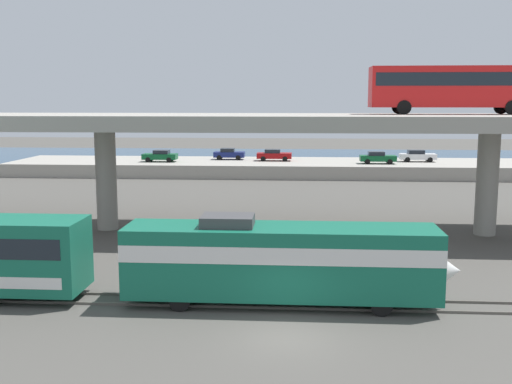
# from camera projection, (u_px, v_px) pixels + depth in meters

# --- Properties ---
(ground_plane) EXTENTS (260.00, 260.00, 0.00)m
(ground_plane) POSITION_uv_depth(u_px,v_px,m) (286.00, 337.00, 24.67)
(ground_plane) COLOR #4C4944
(rail_strip_near) EXTENTS (110.00, 0.12, 0.12)m
(rail_strip_near) POSITION_uv_depth(u_px,v_px,m) (288.00, 308.00, 27.90)
(rail_strip_near) COLOR #59544C
(rail_strip_near) RESTS_ON ground_plane
(rail_strip_far) EXTENTS (110.00, 0.12, 0.12)m
(rail_strip_far) POSITION_uv_depth(u_px,v_px,m) (288.00, 298.00, 29.32)
(rail_strip_far) COLOR #59544C
(rail_strip_far) RESTS_ON ground_plane
(train_locomotive) EXTENTS (15.36, 3.04, 4.18)m
(train_locomotive) POSITION_uv_depth(u_px,v_px,m) (296.00, 259.00, 28.27)
(train_locomotive) COLOR #14664C
(train_locomotive) RESTS_ON ground_plane
(highway_overpass) EXTENTS (96.00, 10.49, 8.41)m
(highway_overpass) POSITION_uv_depth(u_px,v_px,m) (293.00, 126.00, 43.27)
(highway_overpass) COLOR #9E998E
(highway_overpass) RESTS_ON ground_plane
(transit_bus_on_overpass) EXTENTS (12.00, 2.68, 3.40)m
(transit_bus_on_overpass) POSITION_uv_depth(u_px,v_px,m) (455.00, 85.00, 44.00)
(transit_bus_on_overpass) COLOR red
(transit_bus_on_overpass) RESTS_ON highway_overpass
(pier_parking_lot) EXTENTS (72.77, 12.40, 1.65)m
(pier_parking_lot) POSITION_uv_depth(u_px,v_px,m) (295.00, 168.00, 78.81)
(pier_parking_lot) COLOR #9E998E
(pier_parking_lot) RESTS_ON ground_plane
(parked_car_0) EXTENTS (4.48, 1.97, 1.50)m
(parked_car_0) POSITION_uv_depth(u_px,v_px,m) (274.00, 155.00, 79.25)
(parked_car_0) COLOR maroon
(parked_car_0) RESTS_ON pier_parking_lot
(parked_car_1) EXTENTS (4.52, 1.84, 1.50)m
(parked_car_1) POSITION_uv_depth(u_px,v_px,m) (417.00, 156.00, 78.09)
(parked_car_1) COLOR silver
(parked_car_1) RESTS_ON pier_parking_lot
(parked_car_2) EXTENTS (4.03, 1.97, 1.50)m
(parked_car_2) POSITION_uv_depth(u_px,v_px,m) (229.00, 154.00, 81.00)
(parked_car_2) COLOR navy
(parked_car_2) RESTS_ON pier_parking_lot
(parked_car_3) EXTENTS (4.34, 1.97, 1.50)m
(parked_car_3) POSITION_uv_depth(u_px,v_px,m) (160.00, 156.00, 78.04)
(parked_car_3) COLOR #0C4C26
(parked_car_3) RESTS_ON pier_parking_lot
(parked_car_4) EXTENTS (4.40, 1.86, 1.50)m
(parked_car_4) POSITION_uv_depth(u_px,v_px,m) (378.00, 157.00, 75.67)
(parked_car_4) COLOR #0C4C26
(parked_car_4) RESTS_ON pier_parking_lot
(harbor_water) EXTENTS (140.00, 36.00, 0.01)m
(harbor_water) POSITION_uv_depth(u_px,v_px,m) (296.00, 158.00, 101.62)
(harbor_water) COLOR navy
(harbor_water) RESTS_ON ground_plane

